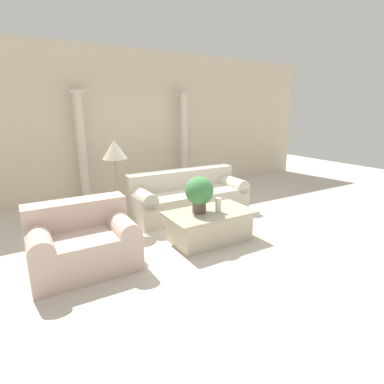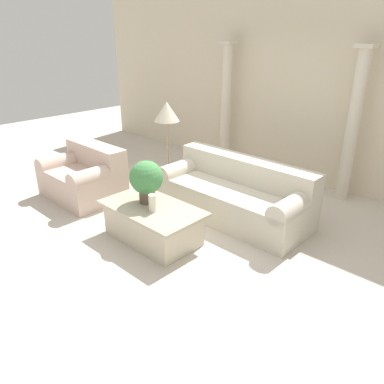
% 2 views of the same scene
% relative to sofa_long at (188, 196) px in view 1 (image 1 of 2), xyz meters
% --- Properties ---
extents(ground_plane, '(16.00, 16.00, 0.00)m').
position_rel_sofa_long_xyz_m(ground_plane, '(-0.22, -0.72, -0.33)').
color(ground_plane, beige).
extents(wall_back, '(10.00, 0.06, 3.20)m').
position_rel_sofa_long_xyz_m(wall_back, '(-0.22, 1.95, 1.27)').
color(wall_back, beige).
rests_on(wall_back, ground_plane).
extents(sofa_long, '(2.19, 0.90, 0.80)m').
position_rel_sofa_long_xyz_m(sofa_long, '(0.00, 0.00, 0.00)').
color(sofa_long, beige).
rests_on(sofa_long, ground_plane).
extents(loveseat, '(1.24, 0.90, 0.80)m').
position_rel_sofa_long_xyz_m(loveseat, '(-2.14, -1.07, 0.01)').
color(loveseat, beige).
rests_on(loveseat, ground_plane).
extents(coffee_table, '(1.30, 0.74, 0.45)m').
position_rel_sofa_long_xyz_m(coffee_table, '(-0.33, -1.23, -0.10)').
color(coffee_table, beige).
rests_on(coffee_table, ground_plane).
extents(potted_plant, '(0.42, 0.42, 0.54)m').
position_rel_sofa_long_xyz_m(potted_plant, '(-0.48, -1.17, 0.43)').
color(potted_plant, brown).
rests_on(potted_plant, coffee_table).
extents(pillar_candle, '(0.09, 0.09, 0.22)m').
position_rel_sofa_long_xyz_m(pillar_candle, '(-0.23, -1.31, 0.23)').
color(pillar_candle, silver).
rests_on(pillar_candle, coffee_table).
extents(floor_lamp, '(0.39, 0.39, 1.46)m').
position_rel_sofa_long_xyz_m(floor_lamp, '(-1.34, -0.01, 0.92)').
color(floor_lamp, gray).
rests_on(floor_lamp, ground_plane).
extents(column_left, '(0.26, 0.26, 2.28)m').
position_rel_sofa_long_xyz_m(column_left, '(-1.52, 1.65, 0.83)').
color(column_left, beige).
rests_on(column_left, ground_plane).
extents(column_right, '(0.26, 0.26, 2.28)m').
position_rel_sofa_long_xyz_m(column_right, '(0.85, 1.65, 0.83)').
color(column_right, beige).
rests_on(column_right, ground_plane).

